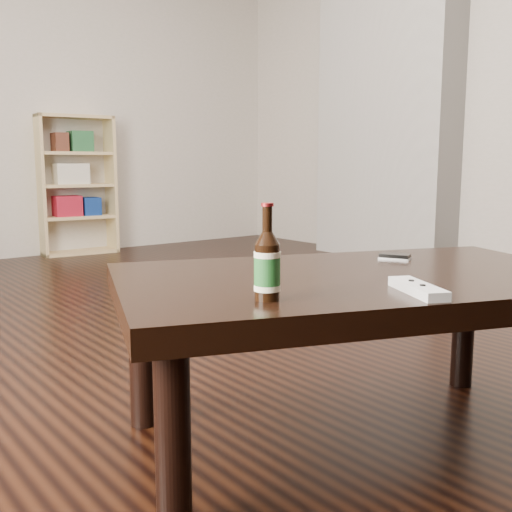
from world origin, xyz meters
TOP-DOWN VIEW (x-y plane):
  - floor at (0.00, 0.00)m, footprint 5.00×6.00m
  - wall_back at (0.00, 3.01)m, footprint 5.00×0.02m
  - chimney_breast at (2.35, 1.20)m, footprint 0.30×1.20m
  - bookshelf at (0.50, 2.94)m, footprint 0.64×0.34m
  - coffee_table at (-0.26, -0.89)m, footprint 1.42×1.13m
  - beer_bottle at (-0.64, -0.97)m, footprint 0.06×0.06m
  - phone at (0.00, -0.79)m, footprint 0.08×0.10m
  - remote at (-0.34, -1.13)m, footprint 0.13×0.20m

SIDE VIEW (x-z plane):
  - floor at x=0.00m, z-range -0.01..0.00m
  - coffee_table at x=-0.26m, z-range 0.17..0.64m
  - phone at x=0.00m, z-range 0.46..0.48m
  - remote at x=-0.34m, z-range 0.46..0.49m
  - beer_bottle at x=-0.64m, z-range 0.44..0.64m
  - bookshelf at x=0.50m, z-range 0.02..1.16m
  - wall_back at x=0.00m, z-range 0.00..2.70m
  - chimney_breast at x=2.35m, z-range 0.00..2.70m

